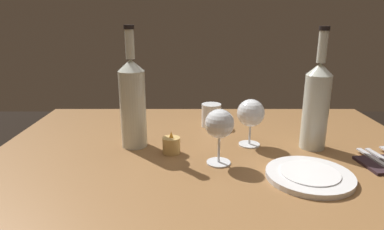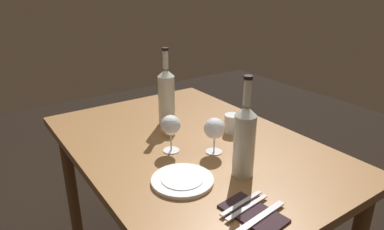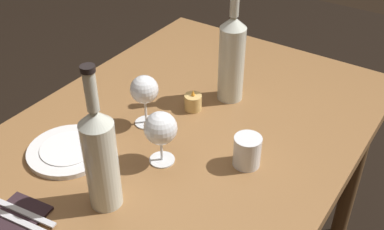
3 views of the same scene
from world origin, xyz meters
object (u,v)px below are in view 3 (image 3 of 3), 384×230
wine_bottle (232,57)px  folded_napkin (5,228)px  fork_inner (14,219)px  water_tumbler (247,153)px  dinner_plate (68,150)px  votive_candle (193,103)px  wine_glass_left (144,90)px  wine_glass_right (161,129)px  wine_bottle_second (100,156)px  fork_outer (23,212)px

wine_bottle → folded_napkin: wine_bottle is taller
wine_bottle → fork_inner: bearing=-11.3°
fork_inner → wine_bottle: bearing=168.7°
water_tumbler → dinner_plate: water_tumbler is taller
water_tumbler → votive_candle: 0.28m
wine_bottle → dinner_plate: 0.53m
folded_napkin → fork_inner: size_ratio=1.12×
water_tumbler → wine_glass_left: bearing=-89.5°
wine_glass_right → folded_napkin: bearing=-21.3°
wine_bottle_second → dinner_plate: bearing=-110.5°
votive_candle → fork_inner: (0.59, -0.08, -0.01)m
wine_glass_left → wine_bottle: 0.28m
wine_bottle → dinner_plate: size_ratio=1.70×
wine_bottle → fork_outer: (0.68, -0.14, -0.13)m
wine_glass_right → votive_candle: bearing=-165.2°
dinner_plate → wine_bottle_second: bearing=69.5°
wine_glass_left → wine_glass_right: 0.17m
wine_bottle_second → dinner_plate: 0.25m
dinner_plate → fork_outer: 0.23m
wine_glass_right → folded_napkin: 0.41m
wine_bottle_second → fork_inner: bearing=-38.2°
water_tumbler → votive_candle: bearing=-117.6°
water_tumbler → dinner_plate: 0.47m
votive_candle → fork_inner: bearing=-8.0°
wine_bottle_second → votive_candle: (-0.43, -0.04, -0.12)m
wine_glass_left → votive_candle: bearing=151.8°
water_tumbler → folded_napkin: (0.48, -0.33, -0.03)m
folded_napkin → wine_bottle: bearing=169.1°
wine_glass_left → wine_bottle_second: size_ratio=0.43×
wine_glass_right → wine_glass_left: bearing=-128.3°
wine_glass_left → dinner_plate: (0.22, -0.09, -0.10)m
wine_glass_right → votive_candle: (-0.24, -0.06, -0.08)m
wine_bottle_second → votive_candle: bearing=-174.1°
wine_bottle_second → fork_inner: (0.16, -0.13, -0.13)m
water_tumbler → votive_candle: size_ratio=1.24×
dinner_plate → fork_outer: (0.21, 0.08, 0.00)m
wine_bottle_second → water_tumbler: 0.38m
water_tumbler → fork_outer: size_ratio=0.46×
wine_bottle → votive_candle: 0.18m
folded_napkin → wine_glass_left: bearing=178.6°
water_tumbler → fork_inner: bearing=-35.9°
wine_glass_left → dinner_plate: wine_glass_left is taller
fork_outer → votive_candle: bearing=171.7°
wine_glass_left → fork_inner: size_ratio=0.85×
dinner_plate → folded_napkin: 0.27m
wine_glass_right → fork_inner: bearing=-22.7°
wine_bottle → water_tumbler: bearing=37.8°
wine_bottle → wine_glass_left: bearing=-27.3°
wine_bottle → fork_inner: (0.71, -0.14, -0.13)m
wine_glass_right → water_tumbler: wine_glass_right is taller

